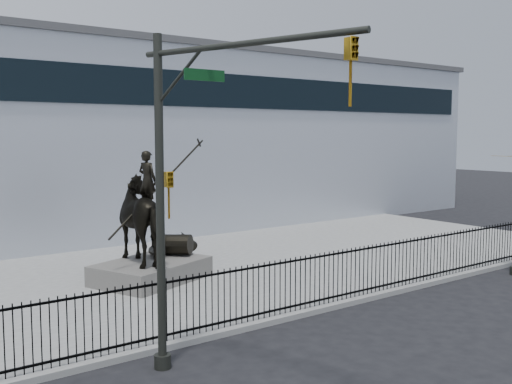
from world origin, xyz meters
TOP-DOWN VIEW (x-y plane):
  - ground at (0.00, 0.00)m, footprint 120.00×120.00m
  - plaza at (0.00, 7.00)m, footprint 30.00×12.00m
  - building at (0.00, 20.00)m, footprint 44.00×14.00m
  - picket_fence at (0.00, 1.25)m, footprint 22.10×0.10m
  - statue_plinth at (-3.95, 6.65)m, footprint 4.14×3.50m
  - equestrian_statue at (-3.88, 6.67)m, footprint 4.24×3.44m
  - traffic_signal_left at (-6.75, -0.62)m, footprint 1.52×4.84m

SIDE VIEW (x-z plane):
  - ground at x=0.00m, z-range 0.00..0.00m
  - plaza at x=0.00m, z-range 0.00..0.15m
  - statue_plinth at x=-3.95m, z-range 0.15..0.81m
  - picket_fence at x=0.00m, z-range 0.15..1.65m
  - equestrian_statue at x=-3.88m, z-range 0.28..4.10m
  - traffic_signal_left at x=-6.75m, z-range 0.53..7.53m
  - building at x=0.00m, z-range 0.00..9.00m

